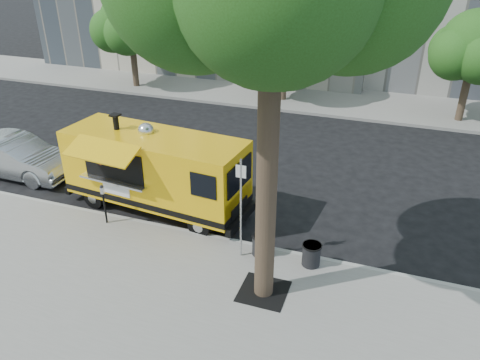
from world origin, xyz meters
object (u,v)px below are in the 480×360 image
(far_tree_c, at_px, (475,46))
(parking_meter, at_px, (104,200))
(far_tree_b, at_px, (286,30))
(sign_post, at_px, (241,203))
(trash_bin_left, at_px, (311,254))
(food_truck, at_px, (154,170))
(trash_bin_right, at_px, (261,244))
(sedan, at_px, (16,157))
(far_tree_a, at_px, (130,23))

(far_tree_c, height_order, parking_meter, far_tree_c)
(far_tree_b, xyz_separation_m, sign_post, (2.55, -14.25, -1.98))
(far_tree_b, relative_size, trash_bin_left, 8.45)
(food_truck, distance_m, trash_bin_right, 4.46)
(food_truck, height_order, sedan, food_truck)
(far_tree_a, xyz_separation_m, trash_bin_left, (13.50, -13.60, -3.28))
(food_truck, xyz_separation_m, trash_bin_left, (5.53, -1.47, -0.97))
(far_tree_b, bearing_deg, sign_post, -79.85)
(far_tree_a, xyz_separation_m, far_tree_b, (9.00, 0.40, 0.06))
(trash_bin_right, bearing_deg, far_tree_b, 102.33)
(trash_bin_left, bearing_deg, parking_meter, -179.56)
(parking_meter, bearing_deg, far_tree_b, 81.90)
(food_truck, relative_size, sedan, 1.39)
(food_truck, xyz_separation_m, sedan, (-6.23, 0.46, -0.69))
(far_tree_a, xyz_separation_m, parking_meter, (7.00, -13.65, -2.79))
(sign_post, height_order, food_truck, sign_post)
(trash_bin_right, bearing_deg, far_tree_c, 66.56)
(far_tree_a, height_order, parking_meter, far_tree_a)
(far_tree_c, relative_size, trash_bin_right, 8.11)
(sign_post, height_order, parking_meter, sign_post)
(sedan, bearing_deg, food_truck, -93.46)
(far_tree_c, distance_m, trash_bin_right, 15.28)
(food_truck, bearing_deg, sign_post, -20.10)
(far_tree_a, distance_m, sign_post, 18.14)
(parking_meter, xyz_separation_m, trash_bin_right, (5.06, 0.05, -0.49))
(sign_post, relative_size, parking_meter, 2.25)
(parking_meter, bearing_deg, far_tree_a, 117.15)
(far_tree_a, xyz_separation_m, sedan, (1.74, -11.67, -3.01))
(parking_meter, height_order, trash_bin_right, parking_meter)
(far_tree_b, distance_m, parking_meter, 14.48)
(parking_meter, distance_m, sedan, 5.63)
(sedan, bearing_deg, far_tree_a, 9.24)
(trash_bin_left, bearing_deg, sign_post, -172.69)
(food_truck, distance_m, trash_bin_left, 5.81)
(far_tree_c, xyz_separation_m, sedan, (-16.26, -11.77, -2.95))
(parking_meter, xyz_separation_m, sedan, (-5.26, 1.98, -0.21))
(sedan, bearing_deg, sign_post, -101.79)
(food_truck, bearing_deg, far_tree_b, 90.88)
(far_tree_a, relative_size, far_tree_c, 1.03)
(parking_meter, xyz_separation_m, food_truck, (0.97, 1.52, 0.48))
(parking_meter, height_order, trash_bin_left, parking_meter)
(sign_post, bearing_deg, sedan, 167.45)
(far_tree_a, relative_size, far_tree_b, 0.97)
(sign_post, distance_m, food_truck, 4.00)
(far_tree_b, distance_m, far_tree_c, 9.01)
(food_truck, bearing_deg, far_tree_c, 56.22)
(sedan, bearing_deg, parking_meter, -109.90)
(trash_bin_left, bearing_deg, sedan, 170.67)
(far_tree_b, bearing_deg, sedan, -121.03)
(far_tree_b, height_order, trash_bin_right, far_tree_b)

